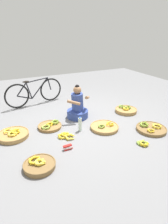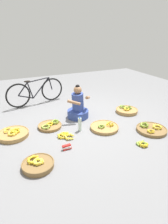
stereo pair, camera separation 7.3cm
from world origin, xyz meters
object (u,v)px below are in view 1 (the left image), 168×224
(vendor_woman_front, at_px, (78,107))
(packet_carton_stack, at_px, (68,147))
(loose_bananas_mid_right, at_px, (143,143))
(water_bottle, at_px, (80,124))
(bicycle_leaning, at_px, (35,92))
(banana_basket_front_left, at_px, (126,110))
(loose_bananas_back_center, at_px, (66,136))
(banana_basket_front_center, at_px, (13,135))
(banana_basket_back_left, at_px, (50,126))
(banana_basket_mid_left, at_px, (151,128))
(banana_basket_near_vendor, at_px, (39,165))
(banana_basket_front_right, at_px, (104,127))

(vendor_woman_front, bearing_deg, packet_carton_stack, -121.58)
(loose_bananas_mid_right, height_order, water_bottle, water_bottle)
(water_bottle, distance_m, packet_carton_stack, 0.73)
(vendor_woman_front, height_order, bicycle_leaning, vendor_woman_front)
(vendor_woman_front, relative_size, banana_basket_front_left, 1.46)
(loose_bananas_back_center, relative_size, packet_carton_stack, 1.89)
(banana_basket_front_center, relative_size, packet_carton_stack, 3.54)
(banana_basket_front_center, height_order, loose_bananas_mid_right, banana_basket_front_center)
(bicycle_leaning, distance_m, loose_bananas_mid_right, 3.31)
(banana_basket_back_left, xyz_separation_m, packet_carton_stack, (0.05, -0.95, 0.00))
(banana_basket_back_left, bearing_deg, loose_bananas_back_center, -72.06)
(banana_basket_back_left, distance_m, packet_carton_stack, 0.95)
(banana_basket_back_left, bearing_deg, banana_basket_mid_left, -28.79)
(banana_basket_back_left, xyz_separation_m, loose_bananas_back_center, (0.17, -0.53, -0.01))
(vendor_woman_front, relative_size, banana_basket_near_vendor, 1.61)
(banana_basket_front_left, height_order, loose_bananas_mid_right, banana_basket_front_left)
(water_bottle, bearing_deg, packet_carton_stack, -132.67)
(vendor_woman_front, bearing_deg, water_bottle, -109.73)
(packet_carton_stack, bearing_deg, banana_basket_near_vendor, -155.96)
(banana_basket_front_center, height_order, banana_basket_near_vendor, banana_basket_front_center)
(banana_basket_front_center, relative_size, banana_basket_near_vendor, 1.22)
(banana_basket_front_left, bearing_deg, banana_basket_near_vendor, -155.51)
(banana_basket_front_center, relative_size, loose_bananas_mid_right, 2.75)
(banana_basket_near_vendor, height_order, water_bottle, water_bottle)
(packet_carton_stack, bearing_deg, banana_basket_front_right, 20.67)
(loose_bananas_back_center, height_order, water_bottle, water_bottle)
(banana_basket_front_center, height_order, banana_basket_front_right, banana_basket_front_center)
(bicycle_leaning, relative_size, water_bottle, 5.22)
(banana_basket_front_center, height_order, loose_bananas_back_center, banana_basket_front_center)
(bicycle_leaning, bearing_deg, banana_basket_near_vendor, -101.43)
(bicycle_leaning, height_order, banana_basket_mid_left, bicycle_leaning)
(banana_basket_front_center, xyz_separation_m, banana_basket_mid_left, (2.73, -1.01, -0.01))
(water_bottle, bearing_deg, banana_basket_back_left, 142.83)
(banana_basket_front_center, distance_m, banana_basket_front_left, 2.84)
(banana_basket_mid_left, relative_size, banana_basket_back_left, 1.22)
(vendor_woman_front, height_order, banana_basket_front_left, vendor_woman_front)
(banana_basket_front_center, bearing_deg, loose_bananas_back_center, -26.01)
(banana_basket_front_right, xyz_separation_m, water_bottle, (-0.52, 0.15, 0.11))
(loose_bananas_mid_right, bearing_deg, banana_basket_back_left, 134.54)
(banana_basket_front_center, distance_m, loose_bananas_back_center, 1.06)
(banana_basket_mid_left, relative_size, water_bottle, 1.99)
(packet_carton_stack, bearing_deg, banana_basket_back_left, 93.30)
(banana_basket_front_right, height_order, banana_basket_back_left, same)
(packet_carton_stack, bearing_deg, loose_bananas_back_center, 74.68)
(banana_basket_front_center, bearing_deg, loose_bananas_mid_right, -31.93)
(loose_bananas_mid_right, relative_size, packet_carton_stack, 1.29)
(banana_basket_mid_left, xyz_separation_m, loose_bananas_back_center, (-1.77, 0.54, -0.01))
(banana_basket_front_center, height_order, banana_basket_mid_left, banana_basket_front_center)
(banana_basket_front_right, bearing_deg, loose_bananas_back_center, 177.48)
(vendor_woman_front, distance_m, water_bottle, 0.69)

